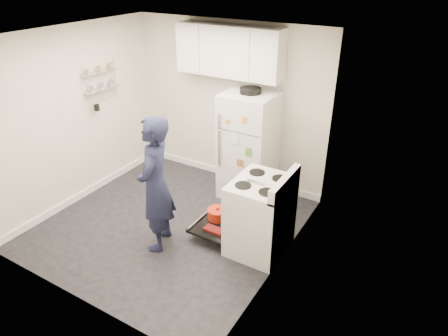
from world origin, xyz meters
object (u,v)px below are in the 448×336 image
Objects in this scene: electric_range at (259,216)px; person at (156,185)px; open_oven_door at (218,220)px; refrigerator at (249,146)px.

electric_range is 0.64× the size of person.
person is at bearing -153.18° from electric_range.
open_oven_door is at bearing 118.73° from person.
refrigerator is at bearing 96.12° from open_oven_door.
electric_range is 0.67m from open_oven_door.
open_oven_door is at bearing 176.68° from electric_range.
person reaches higher than electric_range.
refrigerator reaches higher than open_oven_door.
person is (-0.50, -0.60, 0.68)m from open_oven_door.
person reaches higher than refrigerator.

